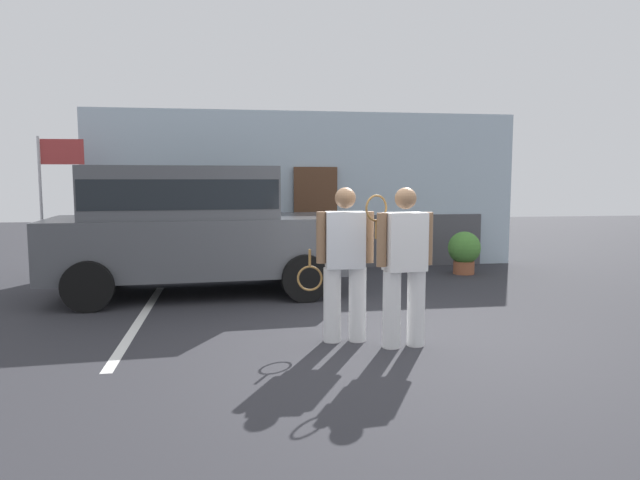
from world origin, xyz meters
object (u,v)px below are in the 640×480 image
object	(u,v)px
parked_suv	(192,223)
tennis_player_woman	(404,264)
tennis_player_man	(345,263)
flag_pole	(52,180)
potted_plant_by_porch	(464,250)

from	to	relation	value
parked_suv	tennis_player_woman	distance (m)	4.19
parked_suv	tennis_player_man	bearing A→B (deg)	-61.86
flag_pole	parked_suv	bearing A→B (deg)	-31.90
parked_suv	tennis_player_man	world-z (taller)	parked_suv
tennis_player_man	tennis_player_woman	size ratio (longest dim) A/B	1.00
tennis_player_man	potted_plant_by_porch	distance (m)	5.36
tennis_player_man	tennis_player_woman	xyz separation A→B (m)	(0.61, -0.31, 0.01)
tennis_player_man	flag_pole	bearing A→B (deg)	-41.65
tennis_player_woman	flag_pole	bearing A→B (deg)	-51.06
parked_suv	tennis_player_man	size ratio (longest dim) A/B	2.67
parked_suv	tennis_player_woman	xyz separation A→B (m)	(2.49, -3.36, -0.22)
parked_suv	potted_plant_by_porch	distance (m)	5.30
parked_suv	flag_pole	world-z (taller)	flag_pole
flag_pole	tennis_player_man	bearing A→B (deg)	-46.32
tennis_player_man	parked_suv	bearing A→B (deg)	-53.67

